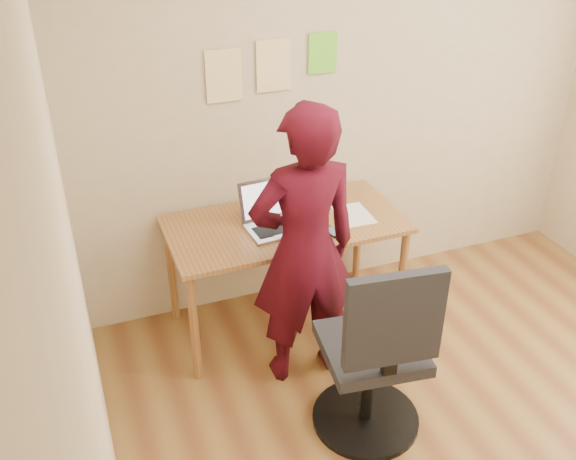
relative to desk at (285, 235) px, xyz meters
name	(u,v)px	position (x,y,z in m)	size (l,w,h in m)	color
room	(542,223)	(0.57, -1.38, 0.70)	(3.58, 3.58, 2.78)	brown
desk	(285,235)	(0.00, 0.00, 0.00)	(1.40, 0.70, 0.74)	#9D6636
laptop	(274,218)	(-0.07, -0.02, 0.14)	(0.37, 0.33, 0.25)	#AAAAB1
paper_sheet	(354,215)	(0.42, -0.06, 0.09)	(0.19, 0.28, 0.00)	white
phone	(332,232)	(0.21, -0.21, 0.09)	(0.09, 0.13, 0.01)	black
wall_note_left	(224,76)	(-0.23, 0.36, 0.89)	(0.21, 0.00, 0.30)	#F7DB94
wall_note_mid	(274,66)	(0.07, 0.36, 0.92)	(0.21, 0.00, 0.30)	#F7DB94
wall_note_right	(323,53)	(0.37, 0.36, 0.96)	(0.18, 0.00, 0.24)	#6DDB31
office_chair	(376,363)	(0.09, -1.01, -0.19)	(0.56, 0.56, 1.09)	black
person	(304,250)	(-0.06, -0.44, 0.16)	(0.60, 0.39, 1.63)	#3D0813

